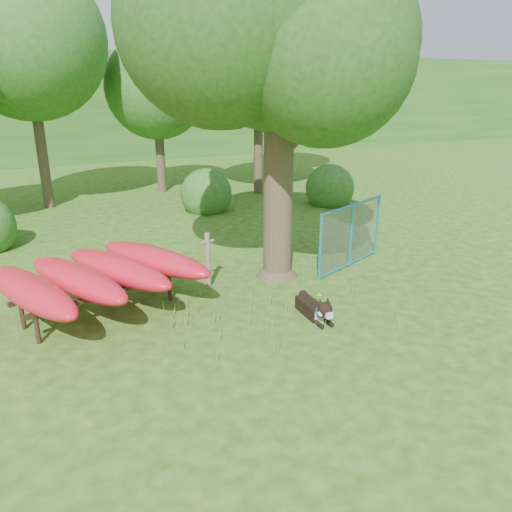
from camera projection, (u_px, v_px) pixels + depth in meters
name	position (u px, v px, depth m)	size (l,w,h in m)	color
ground	(274.00, 328.00, 9.23)	(80.00, 80.00, 0.00)	#254C0F
oak_tree	(278.00, 20.00, 9.96)	(6.72, 5.92, 8.22)	#3E3122
wooden_post	(208.00, 259.00, 10.86)	(0.34, 0.15, 1.25)	#68604E
kayak_rack	(98.00, 274.00, 9.53)	(4.32, 3.88, 1.08)	black
husky_dog	(316.00, 309.00, 9.52)	(0.35, 1.26, 0.56)	black
fence_section	(351.00, 235.00, 12.12)	(2.51, 1.10, 2.62)	teal
wildflower_clump	(319.00, 296.00, 10.18)	(0.10, 0.08, 0.21)	#4C902F
bg_tree_b	(27.00, 41.00, 16.39)	(5.20, 5.20, 8.22)	#3E3122
bg_tree_c	(156.00, 88.00, 19.57)	(4.00, 4.00, 6.12)	#3E3122
bg_tree_d	(258.00, 61.00, 18.98)	(4.80, 4.80, 7.50)	#3E3122
bg_tree_e	(289.00, 61.00, 22.71)	(4.60, 4.60, 7.55)	#3E3122
shrub_right	(329.00, 204.00, 18.70)	(1.80, 1.80, 1.80)	#255B1D
shrub_mid	(207.00, 211.00, 17.71)	(1.80, 1.80, 1.80)	#255B1D
wooded_hillside	(74.00, 105.00, 32.11)	(80.00, 12.00, 6.00)	#255B1D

